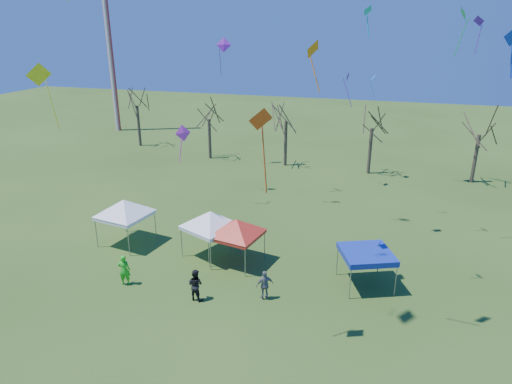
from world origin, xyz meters
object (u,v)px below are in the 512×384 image
tent_white_west (124,203)px  tree_1 (208,105)px  tree_4 (482,117)px  person_green (124,270)px  tree_2 (286,104)px  person_grey (265,285)px  tent_white_mid (210,214)px  radio_mast (108,34)px  tree_0 (136,91)px  tent_red (237,223)px  person_dark (195,285)px  tent_blue (367,254)px  tree_3 (374,111)px

tent_white_west → tree_1: bearing=96.4°
tree_4 → person_green: 32.81m
tree_2 → person_grey: (4.42, -24.06, -5.46)m
tent_white_mid → person_grey: (4.51, -3.72, -1.98)m
radio_mast → tree_2: (25.63, -9.62, -6.21)m
tree_0 → tent_red: size_ratio=2.29×
person_dark → person_grey: person_dark is taller
tree_2 → tent_white_mid: (-0.09, -20.34, -3.49)m
person_dark → person_green: size_ratio=0.97×
tree_0 → tree_4: tree_0 is taller
tree_2 → tree_4: (17.72, -0.38, -0.23)m
tent_red → tent_white_mid: bearing=167.3°
tree_2 → tent_white_west: tree_2 is taller
tent_white_mid → tent_white_west: bearing=179.8°
tree_1 → person_grey: tree_1 is taller
tree_1 → tent_blue: (17.80, -21.47, -3.86)m
tree_4 → tent_white_west: bearing=-140.1°
tent_red → tree_4: bearing=51.9°
person_dark → person_grey: (3.49, 1.09, -0.06)m
tent_white_west → tree_3: bearing=54.0°
tree_0 → tree_2: 18.72m
tree_4 → tent_red: tree_4 is taller
tent_white_west → tent_blue: tent_white_west is taller
radio_mast → person_dark: (26.56, -34.77, -11.62)m
tent_blue → person_dark: bearing=-155.0°
tree_0 → person_green: (15.00, -27.89, -5.58)m
person_green → tree_1: bearing=-94.8°
person_grey → person_green: person_green is taller
tree_0 → tent_blue: bearing=-41.0°
radio_mast → tent_white_mid: radio_mast is taller
radio_mast → tent_red: 42.07m
radio_mast → tent_red: (27.40, -30.38, -9.82)m
tent_blue → person_green: tent_blue is taller
tent_white_mid → person_dark: tent_white_mid is taller
tree_3 → tree_1: bearing=177.9°
tree_3 → tent_white_west: size_ratio=1.98×
tree_2 → tent_white_west: bearing=-106.7°
tree_4 → person_green: size_ratio=4.36×
tent_white_west → tree_2: bearing=73.3°
tree_1 → tree_2: 8.42m
tent_white_west → tent_red: size_ratio=1.08×
tent_white_west → tent_blue: 15.56m
tree_2 → tree_1: bearing=178.2°
tent_white_mid → person_grey: size_ratio=2.23×
tent_red → tent_blue: (7.64, -0.44, -0.75)m
radio_mast → tree_4: 44.96m
tree_4 → person_green: bearing=-130.9°
tent_white_west → tree_0: bearing=118.0°
tent_white_west → tent_white_mid: bearing=-0.2°
tree_0 → person_grey: size_ratio=5.11×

